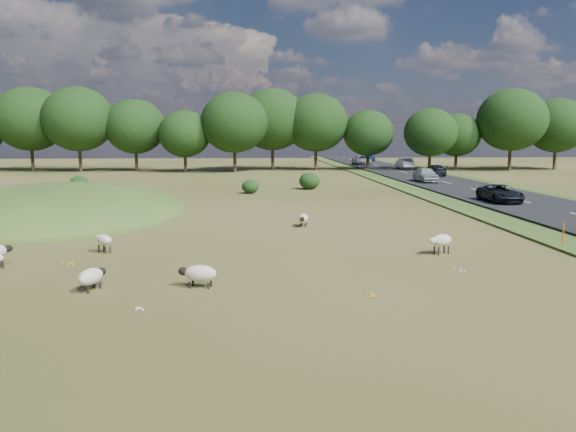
{
  "coord_description": "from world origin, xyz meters",
  "views": [
    {
      "loc": [
        0.19,
        -23.89,
        5.05
      ],
      "look_at": [
        2.0,
        4.0,
        1.0
      ],
      "focal_mm": 35.0,
      "sensor_mm": 36.0,
      "label": 1
    }
  ],
  "objects_px": {
    "car_3": "(435,170)",
    "car_0": "(362,160)",
    "sheep_0": "(303,219)",
    "sheep_4": "(441,240)",
    "car_4": "(500,193)",
    "marker_post": "(563,235)",
    "car_7": "(404,164)",
    "car_6": "(368,157)",
    "sheep_5": "(104,240)",
    "sheep_6": "(199,273)",
    "car_5": "(426,174)",
    "sheep_3": "(91,276)"
  },
  "relations": [
    {
      "from": "car_3",
      "to": "car_0",
      "type": "bearing_deg",
      "value": -81.45
    },
    {
      "from": "sheep_0",
      "to": "car_0",
      "type": "height_order",
      "value": "car_0"
    },
    {
      "from": "sheep_0",
      "to": "car_3",
      "type": "distance_m",
      "value": 39.5
    },
    {
      "from": "sheep_4",
      "to": "car_4",
      "type": "distance_m",
      "value": 19.03
    },
    {
      "from": "marker_post",
      "to": "sheep_0",
      "type": "xyz_separation_m",
      "value": [
        -11.04,
        6.82,
        -0.15
      ]
    },
    {
      "from": "car_0",
      "to": "car_7",
      "type": "height_order",
      "value": "car_7"
    },
    {
      "from": "car_6",
      "to": "car_7",
      "type": "bearing_deg",
      "value": 90.0
    },
    {
      "from": "car_7",
      "to": "sheep_0",
      "type": "bearing_deg",
      "value": 68.54
    },
    {
      "from": "car_4",
      "to": "sheep_4",
      "type": "bearing_deg",
      "value": -121.32
    },
    {
      "from": "sheep_5",
      "to": "sheep_6",
      "type": "relative_size",
      "value": 0.75
    },
    {
      "from": "sheep_4",
      "to": "car_7",
      "type": "bearing_deg",
      "value": -130.15
    },
    {
      "from": "marker_post",
      "to": "car_5",
      "type": "relative_size",
      "value": 0.27
    },
    {
      "from": "sheep_4",
      "to": "car_0",
      "type": "distance_m",
      "value": 68.38
    },
    {
      "from": "sheep_3",
      "to": "car_3",
      "type": "xyz_separation_m",
      "value": [
        26.98,
        47.11,
        0.44
      ]
    },
    {
      "from": "sheep_3",
      "to": "car_5",
      "type": "relative_size",
      "value": 0.3
    },
    {
      "from": "car_6",
      "to": "sheep_6",
      "type": "bearing_deg",
      "value": 74.69
    },
    {
      "from": "car_6",
      "to": "car_3",
      "type": "bearing_deg",
      "value": 90.0
    },
    {
      "from": "car_0",
      "to": "car_3",
      "type": "xyz_separation_m",
      "value": [
        3.8,
        -25.27,
        -0.09
      ]
    },
    {
      "from": "sheep_0",
      "to": "car_5",
      "type": "relative_size",
      "value": 0.29
    },
    {
      "from": "car_6",
      "to": "car_0",
      "type": "bearing_deg",
      "value": 74.32
    },
    {
      "from": "sheep_0",
      "to": "car_6",
      "type": "bearing_deg",
      "value": 176.03
    },
    {
      "from": "sheep_3",
      "to": "car_4",
      "type": "xyz_separation_m",
      "value": [
        23.18,
        20.97,
        0.4
      ]
    },
    {
      "from": "sheep_0",
      "to": "sheep_3",
      "type": "xyz_separation_m",
      "value": [
        -8.11,
        -12.4,
        0.01
      ]
    },
    {
      "from": "sheep_6",
      "to": "car_3",
      "type": "xyz_separation_m",
      "value": [
        23.49,
        46.99,
        0.42
      ]
    },
    {
      "from": "marker_post",
      "to": "car_7",
      "type": "height_order",
      "value": "car_7"
    },
    {
      "from": "sheep_0",
      "to": "marker_post",
      "type": "bearing_deg",
      "value": 68.72
    },
    {
      "from": "sheep_6",
      "to": "car_0",
      "type": "distance_m",
      "value": 74.89
    },
    {
      "from": "sheep_3",
      "to": "car_7",
      "type": "xyz_separation_m",
      "value": [
        26.98,
        60.42,
        0.55
      ]
    },
    {
      "from": "car_4",
      "to": "car_7",
      "type": "bearing_deg",
      "value": 84.5
    },
    {
      "from": "sheep_0",
      "to": "car_0",
      "type": "relative_size",
      "value": 0.24
    },
    {
      "from": "car_4",
      "to": "sheep_5",
      "type": "bearing_deg",
      "value": -148.43
    },
    {
      "from": "sheep_6",
      "to": "car_7",
      "type": "height_order",
      "value": "car_7"
    },
    {
      "from": "car_3",
      "to": "car_6",
      "type": "height_order",
      "value": "car_6"
    },
    {
      "from": "sheep_0",
      "to": "car_4",
      "type": "height_order",
      "value": "car_4"
    },
    {
      "from": "sheep_3",
      "to": "car_5",
      "type": "height_order",
      "value": "car_5"
    },
    {
      "from": "car_3",
      "to": "car_6",
      "type": "bearing_deg",
      "value": -90.0
    },
    {
      "from": "car_3",
      "to": "car_4",
      "type": "xyz_separation_m",
      "value": [
        -3.8,
        -26.13,
        -0.03
      ]
    },
    {
      "from": "marker_post",
      "to": "car_7",
      "type": "xyz_separation_m",
      "value": [
        7.83,
        54.83,
        0.41
      ]
    },
    {
      "from": "marker_post",
      "to": "sheep_5",
      "type": "relative_size",
      "value": 1.16
    },
    {
      "from": "sheep_3",
      "to": "car_6",
      "type": "relative_size",
      "value": 0.26
    },
    {
      "from": "marker_post",
      "to": "car_6",
      "type": "relative_size",
      "value": 0.24
    },
    {
      "from": "sheep_0",
      "to": "sheep_6",
      "type": "bearing_deg",
      "value": -10.16
    },
    {
      "from": "car_5",
      "to": "car_3",
      "type": "bearing_deg",
      "value": 66.16
    },
    {
      "from": "marker_post",
      "to": "sheep_4",
      "type": "xyz_separation_m",
      "value": [
        -5.86,
        -0.87,
        0.01
      ]
    },
    {
      "from": "marker_post",
      "to": "sheep_3",
      "type": "relative_size",
      "value": 0.91
    },
    {
      "from": "car_0",
      "to": "car_6",
      "type": "bearing_deg",
      "value": 74.32
    },
    {
      "from": "sheep_3",
      "to": "marker_post",
      "type": "bearing_deg",
      "value": -50.88
    },
    {
      "from": "sheep_3",
      "to": "car_6",
      "type": "distance_m",
      "value": 90.04
    },
    {
      "from": "sheep_0",
      "to": "sheep_6",
      "type": "xyz_separation_m",
      "value": [
        -4.61,
        -12.29,
        0.03
      ]
    },
    {
      "from": "sheep_4",
      "to": "sheep_5",
      "type": "distance_m",
      "value": 14.48
    }
  ]
}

